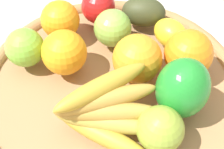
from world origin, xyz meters
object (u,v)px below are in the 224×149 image
object	(u,v)px
orange_3	(188,54)
apple_2	(160,129)
orange_2	(64,52)
orange_0	(137,59)
lemon_0	(171,34)
apple_1	(25,47)
apple_3	(113,28)
bell_pepper	(183,88)
banana_bunch	(105,111)
orange_1	(60,20)
avocado	(144,12)
apple_0	(97,7)

from	to	relation	value
orange_3	apple_2	distance (m)	0.15
orange_2	orange_0	bearing A→B (deg)	162.60
lemon_0	apple_1	world-z (taller)	apple_1
orange_3	apple_3	xyz separation A→B (m)	(0.11, -0.09, -0.01)
orange_0	bell_pepper	bearing A→B (deg)	124.10
lemon_0	apple_3	xyz separation A→B (m)	(0.10, -0.02, 0.01)
banana_bunch	orange_0	world-z (taller)	same
apple_1	orange_0	bearing A→B (deg)	160.73
banana_bunch	orange_3	bearing A→B (deg)	-149.57
orange_2	lemon_0	size ratio (longest dim) A/B	1.13
lemon_0	orange_3	world-z (taller)	orange_3
lemon_0	bell_pepper	xyz separation A→B (m)	(0.03, 0.14, 0.02)
lemon_0	orange_1	size ratio (longest dim) A/B	0.95
orange_1	apple_2	size ratio (longest dim) A/B	1.05
orange_2	apple_1	size ratio (longest dim) A/B	1.14
orange_0	banana_bunch	bearing A→B (deg)	53.91
orange_3	banana_bunch	bearing A→B (deg)	30.43
apple_1	bell_pepper	bearing A→B (deg)	149.07
orange_1	apple_1	size ratio (longest dim) A/B	1.07
orange_0	apple_2	world-z (taller)	orange_0
apple_2	avocado	xyz separation A→B (m)	(-0.04, -0.26, -0.01)
lemon_0	orange_0	bearing A→B (deg)	40.24
apple_1	apple_3	bearing A→B (deg)	-171.47
orange_2	orange_0	distance (m)	0.12
apple_3	avocado	distance (m)	0.08
orange_3	avocado	xyz separation A→B (m)	(0.05, -0.13, -0.01)
apple_3	orange_3	bearing A→B (deg)	141.44
banana_bunch	lemon_0	bearing A→B (deg)	-132.50
orange_2	orange_1	size ratio (longest dim) A/B	1.07
orange_1	apple_3	bearing A→B (deg)	158.74
orange_2	bell_pepper	distance (m)	0.20
orange_3	apple_0	xyz separation A→B (m)	(0.13, -0.16, -0.01)
orange_2	orange_0	world-z (taller)	orange_0
orange_2	avocado	world-z (taller)	orange_2
orange_1	apple_1	world-z (taller)	orange_1
orange_0	orange_1	distance (m)	0.17
banana_bunch	orange_1	xyz separation A→B (m)	(0.05, -0.22, -0.00)
bell_pepper	apple_0	distance (m)	0.25
bell_pepper	avocado	distance (m)	0.21
orange_0	orange_1	size ratio (longest dim) A/B	1.14
orange_2	avocado	size ratio (longest dim) A/B	0.91
orange_3	bell_pepper	xyz separation A→B (m)	(0.03, 0.07, 0.01)
bell_pepper	apple_1	world-z (taller)	bell_pepper
orange_2	apple_3	distance (m)	0.10
orange_0	apple_0	size ratio (longest dim) A/B	1.25
lemon_0	apple_2	xyz separation A→B (m)	(0.07, 0.20, 0.01)
banana_bunch	avocado	bearing A→B (deg)	-116.15
lemon_0	avocado	distance (m)	0.07
banana_bunch	bell_pepper	xyz separation A→B (m)	(-0.12, -0.02, 0.01)
apple_3	apple_1	xyz separation A→B (m)	(0.16, 0.02, -0.00)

